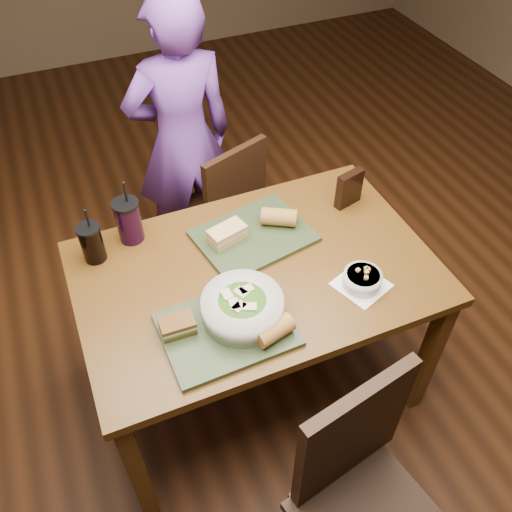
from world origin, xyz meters
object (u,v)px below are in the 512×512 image
Objects in this scene: diner at (182,141)px; tray_far at (254,236)px; dining_table at (256,286)px; baguette_far at (279,217)px; chip_bag at (349,189)px; salad_bowl at (242,306)px; chair_near at (361,488)px; tray_near at (227,329)px; soup_bowl at (362,279)px; chair_far at (230,203)px; baguette_near at (274,331)px; cup_cola at (92,243)px; cup_berry at (129,221)px; sandwich_near at (177,326)px; sandwich_far at (227,234)px.

diner reaches higher than tray_far.
tray_far is (0.06, 0.16, 0.10)m from dining_table.
chip_bag reaches higher than baguette_far.
salad_bowl reaches higher than baguette_far.
baguette_far is at bearing 81.36° from chair_near.
tray_near is 1.00× the size of tray_far.
soup_bowl is at bearing 0.41° from tray_near.
chair_far is 1.97× the size of tray_near.
chip_bag is at bearing 42.36° from baguette_near.
cup_cola is 1.02m from chip_bag.
baguette_near is at bearing -166.00° from soup_bowl.
baguette_far is at bearing 47.20° from tray_near.
cup_cola is at bearing 149.27° from soup_bowl.
cup_berry reaches higher than baguette_far.
cup_berry reaches higher than chair_far.
chair_near is at bearing -91.78° from tray_far.
cup_berry is at bearing 163.54° from baguette_far.
chair_far is 3.01× the size of cup_berry.
soup_bowl is 1.87× the size of sandwich_near.
cup_cola is at bearing 127.64° from baguette_near.
cup_berry reaches higher than baguette_near.
chair_far reaches higher than tray_far.
baguette_near reaches higher than dining_table.
chair_near is 3.41× the size of salad_bowl.
cup_cola reaches higher than chip_bag.
chair_far is 0.67m from sandwich_far.
diner is at bearing 57.43° from cup_berry.
cup_berry is (-0.39, -0.61, 0.12)m from diner.
chair_far is at bearing 108.11° from chip_bag.
tray_near is at bearing -123.72° from tray_far.
baguette_near is at bearing -102.20° from dining_table.
salad_bowl is at bearing -107.75° from chair_far.
cup_berry is (-0.40, 1.11, 0.32)m from chair_near.
chair_far is 5.23× the size of sandwich_far.
tray_far is at bearing 88.22° from chair_near.
tray_far is 0.49m from baguette_near.
cup_cola is 1.55× the size of chip_bag.
salad_bowl is 0.14m from baguette_near.
sandwich_near is at bearing 175.85° from soup_bowl.
chip_bag is at bearing 3.89° from baguette_far.
tray_near is at bearing -163.36° from chip_bag.
baguette_near is (-0.02, -0.48, 0.00)m from sandwich_far.
dining_table is 0.35m from baguette_near.
baguette_near is at bearing -63.27° from salad_bowl.
baguette_near reaches higher than sandwich_far.
soup_bowl is at bearing -69.75° from baguette_far.
soup_bowl is (0.44, -0.03, -0.03)m from salad_bowl.
chair_near is 1.73m from diner.
chip_bag is at bearing 66.95° from soup_bowl.
chair_far reaches higher than tray_near.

